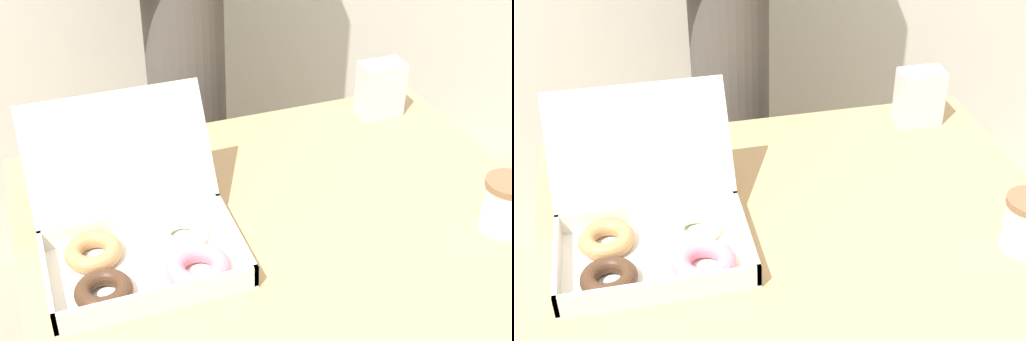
# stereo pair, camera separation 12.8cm
# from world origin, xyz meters

# --- Properties ---
(donut_box) EXTENTS (0.34, 0.36, 0.24)m
(donut_box) POSITION_xyz_m (-0.29, 0.01, 0.76)
(donut_box) COLOR silver
(donut_box) RESTS_ON table
(coffee_cup) EXTENTS (0.09, 0.09, 0.11)m
(coffee_cup) POSITION_xyz_m (0.37, -0.13, 0.77)
(coffee_cup) COLOR silver
(coffee_cup) RESTS_ON table
(napkin_holder) EXTENTS (0.10, 0.06, 0.13)m
(napkin_holder) POSITION_xyz_m (0.37, 0.35, 0.79)
(napkin_holder) COLOR silver
(napkin_holder) RESTS_ON table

